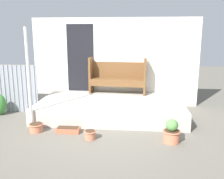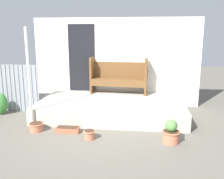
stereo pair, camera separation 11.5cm
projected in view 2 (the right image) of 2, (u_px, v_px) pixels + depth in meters
ground_plane at (100, 129)px, 5.68m from camera, size 24.00×24.00×0.00m
porch_slab at (111, 108)px, 6.65m from camera, size 3.75×2.13×0.41m
house_wall at (114, 62)px, 7.48m from camera, size 4.95×0.08×2.60m
fence_corrugated at (0, 88)px, 6.98m from camera, size 2.22×0.05×1.31m
support_post at (29, 79)px, 5.55m from camera, size 0.06×0.06×2.28m
bench at (119, 76)px, 7.31m from camera, size 1.68×0.52×1.06m
flower_pot_left at (36, 127)px, 5.55m from camera, size 0.33×0.33×0.19m
flower_pot_middle at (89, 134)px, 5.14m from camera, size 0.26×0.26×0.19m
flower_pot_right at (171, 133)px, 4.95m from camera, size 0.37×0.37×0.48m
planter_box_rect at (68, 130)px, 5.51m from camera, size 0.52×0.22×0.12m
shrub_by_fence at (1, 104)px, 6.71m from camera, size 0.37×0.33×0.58m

